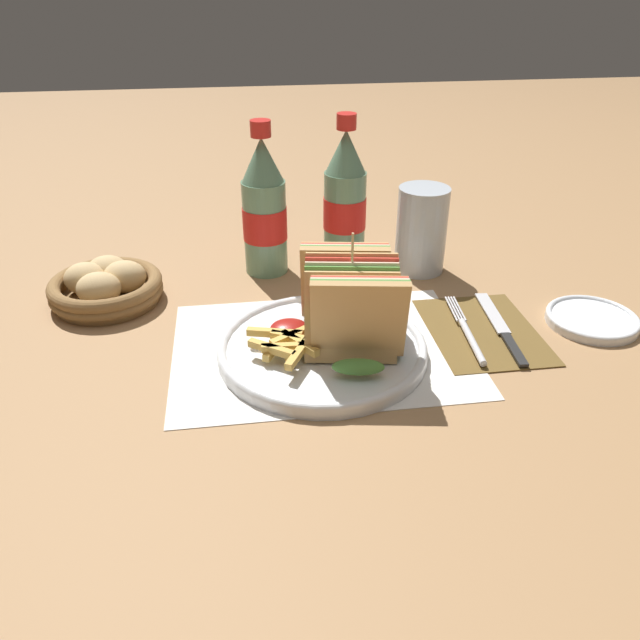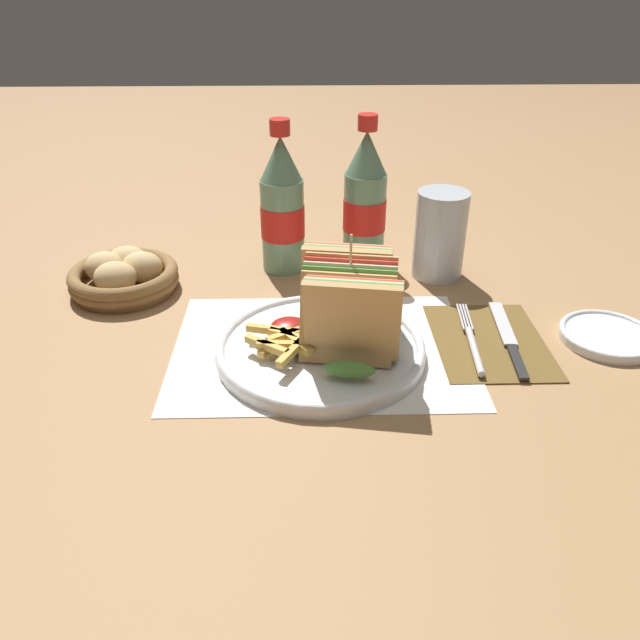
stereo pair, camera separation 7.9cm
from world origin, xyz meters
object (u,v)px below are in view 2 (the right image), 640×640
club_sandwich (350,304)px  fork (473,343)px  side_saucer (608,335)px  coke_bottle_near (282,208)px  plate_main (320,348)px  glass_near (440,235)px  knife (509,338)px  coke_bottle_far (365,202)px  bread_basket (124,275)px

club_sandwich → fork: bearing=2.6°
side_saucer → coke_bottle_near: bearing=151.5°
side_saucer → plate_main: bearing=-176.1°
coke_bottle_near → glass_near: coke_bottle_near is taller
plate_main → knife: bearing=5.6°
knife → glass_near: size_ratio=1.40×
coke_bottle_far → side_saucer: (0.30, -0.26, -0.09)m
coke_bottle_near → glass_near: bearing=-7.4°
knife → bread_basket: (-0.54, 0.17, 0.02)m
coke_bottle_far → side_saucer: 0.41m
coke_bottle_near → club_sandwich: bearing=-71.2°
coke_bottle_near → glass_near: 0.25m
plate_main → bread_basket: 0.35m
coke_bottle_far → bread_basket: coke_bottle_far is taller
side_saucer → knife: bearing=-179.1°
glass_near → knife: bearing=-74.6°
bread_basket → knife: bearing=-17.0°
knife → bread_basket: bread_basket is taller
fork → coke_bottle_far: bearing=117.6°
coke_bottle_near → fork: bearing=-45.3°
coke_bottle_near → coke_bottle_far: (0.13, 0.03, 0.00)m
club_sandwich → knife: bearing=5.9°
knife → bread_basket: bearing=167.7°
glass_near → bread_basket: size_ratio=0.84×
fork → side_saucer: 0.18m
glass_near → club_sandwich: bearing=-124.3°
coke_bottle_far → knife: bearing=-57.4°
fork → side_saucer: (0.18, 0.02, -0.00)m
coke_bottle_far → club_sandwich: bearing=-98.5°
plate_main → side_saucer: plate_main is taller
knife → plate_main: bearing=-169.7°
coke_bottle_near → bread_basket: 0.26m
plate_main → coke_bottle_near: 0.28m
fork → coke_bottle_near: bearing=139.4°
coke_bottle_near → bread_basket: bearing=-163.3°
knife → coke_bottle_near: bearing=146.4°
glass_near → side_saucer: size_ratio=1.10×
glass_near → side_saucer: glass_near is taller
fork → knife: (0.05, 0.01, -0.00)m
plate_main → club_sandwich: 0.07m
club_sandwich → fork: size_ratio=1.12×
fork → bread_basket: 0.52m
glass_near → side_saucer: 0.29m
club_sandwich → glass_near: club_sandwich is taller
club_sandwich → coke_bottle_far: (0.04, 0.29, 0.03)m
glass_near → bread_basket: (-0.48, -0.04, -0.04)m
club_sandwich → knife: 0.22m
coke_bottle_far → fork: bearing=-67.1°
fork → knife: 0.05m
plate_main → club_sandwich: bearing=3.7°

